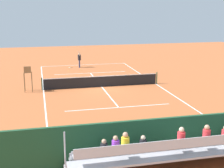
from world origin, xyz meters
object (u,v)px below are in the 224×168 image
object	(u,v)px
umpire_chair	(28,76)
tennis_ball_far	(81,70)
equipment_bag	(160,149)
courtside_bench	(187,138)
tennis_net	(102,81)
tennis_ball_near	(68,71)
tennis_racket	(70,68)
tennis_player	(79,59)
bleacher_stand	(173,153)

from	to	relation	value
umpire_chair	tennis_ball_far	xyz separation A→B (m)	(-5.44, -8.03, -1.28)
tennis_ball_far	umpire_chair	bearing A→B (deg)	55.88
equipment_bag	courtside_bench	bearing A→B (deg)	-174.91
tennis_net	tennis_ball_near	size ratio (longest dim) A/B	156.06
umpire_chair	tennis_racket	world-z (taller)	umpire_chair
tennis_ball_far	tennis_racket	bearing A→B (deg)	-57.19
tennis_ball_near	tennis_ball_far	bearing A→B (deg)	-168.98
tennis_ball_near	tennis_player	bearing A→B (deg)	-127.71
tennis_net	umpire_chair	xyz separation A→B (m)	(6.20, 0.18, 0.81)
bleacher_stand	tennis_racket	size ratio (longest dim) A/B	15.56
tennis_ball_far	tennis_ball_near	bearing A→B (deg)	11.02
tennis_racket	tennis_ball_near	bearing A→B (deg)	79.90
courtside_bench	tennis_racket	size ratio (longest dim) A/B	3.09
tennis_net	tennis_ball_far	xyz separation A→B (m)	(0.76, -7.86, -0.47)
umpire_chair	tennis_racket	xyz separation A→B (m)	(-4.36, -9.71, -1.30)
tennis_player	tennis_racket	xyz separation A→B (m)	(1.14, -0.03, -1.00)
equipment_bag	tennis_ball_near	xyz separation A→B (m)	(2.38, -20.98, -0.15)
umpire_chair	tennis_ball_far	distance (m)	9.79
equipment_bag	tennis_racket	bearing A→B (deg)	-84.93
courtside_bench	equipment_bag	distance (m)	1.50
tennis_racket	tennis_ball_near	size ratio (longest dim) A/B	8.82
umpire_chair	tennis_net	bearing A→B (deg)	-178.36
courtside_bench	tennis_ball_far	bearing A→B (deg)	-83.54
tennis_net	tennis_ball_far	distance (m)	7.91
tennis_player	tennis_racket	bearing A→B (deg)	-1.44
equipment_bag	tennis_racket	distance (m)	23.03
tennis_player	tennis_racket	distance (m)	1.52
umpire_chair	tennis_ball_near	distance (m)	8.82
umpire_chair	courtside_bench	bearing A→B (deg)	120.89
tennis_net	courtside_bench	world-z (taller)	tennis_net
equipment_bag	tennis_net	bearing A→B (deg)	-89.18
umpire_chair	equipment_bag	distance (m)	14.73
courtside_bench	equipment_bag	bearing A→B (deg)	5.09
equipment_bag	tennis_ball_near	size ratio (longest dim) A/B	13.64
tennis_net	tennis_ball_near	world-z (taller)	tennis_net
courtside_bench	tennis_racket	distance (m)	23.08
umpire_chair	tennis_ball_far	world-z (taller)	umpire_chair
bleacher_stand	tennis_ball_far	distance (m)	23.25
tennis_player	tennis_racket	world-z (taller)	tennis_player
umpire_chair	equipment_bag	bearing A→B (deg)	115.80
tennis_racket	equipment_bag	bearing A→B (deg)	95.07
tennis_net	tennis_ball_near	bearing A→B (deg)	-73.88
umpire_chair	equipment_bag	size ratio (longest dim) A/B	2.38
courtside_bench	tennis_net	bearing A→B (deg)	-82.98
tennis_net	bleacher_stand	distance (m)	15.37
umpire_chair	courtside_bench	distance (m)	15.28
bleacher_stand	courtside_bench	size ratio (longest dim) A/B	5.03
tennis_net	equipment_bag	xyz separation A→B (m)	(-0.19, 13.40, -0.32)
equipment_bag	tennis_player	size ratio (longest dim) A/B	0.47
tennis_racket	tennis_ball_near	distance (m)	1.99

